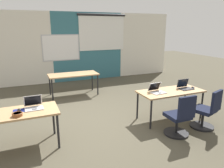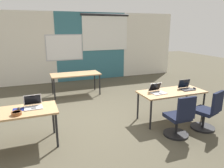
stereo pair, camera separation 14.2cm
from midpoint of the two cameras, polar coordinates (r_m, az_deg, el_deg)
ground_plane at (r=5.28m, az=-3.79°, el=-9.68°), size 24.00×24.00×0.00m
back_wall_assembly at (r=8.93m, az=-11.93°, el=9.67°), size 10.00×0.27×2.80m
desk_near_left at (r=4.28m, az=-24.46°, el=-7.53°), size 1.60×0.70×0.72m
desk_near_right at (r=5.31m, az=16.49°, el=-2.50°), size 1.60×0.70×0.72m
desk_far_center at (r=7.09m, az=-9.24°, el=2.31°), size 1.60×0.70×0.72m
laptop_near_left_inner at (r=4.31m, az=-19.62°, el=-5.33°), size 0.34×0.30×0.23m
mousepad_near_left_inner at (r=4.31m, az=-22.96°, el=-6.37°), size 0.22×0.19×0.00m
mouse_near_left_inner at (r=4.30m, az=-22.99°, el=-6.13°), size 0.08×0.11×0.03m
laptop_near_right_end at (r=5.55m, az=20.08°, el=-0.85°), size 0.33×0.28×0.23m
mouse_near_right_end at (r=5.68m, az=22.02°, el=-1.04°), size 0.06×0.10×0.03m
chair_near_right_end at (r=5.14m, az=25.09°, el=-7.28°), size 0.56×0.61×0.92m
laptop_near_right_inner at (r=5.06m, az=12.97°, el=-1.83°), size 0.35×0.35×0.22m
chair_near_right_inner at (r=4.61m, az=18.56°, el=-9.15°), size 0.52×0.54×0.92m
snack_bowl at (r=4.06m, az=-23.46°, el=-7.20°), size 0.18×0.18×0.06m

